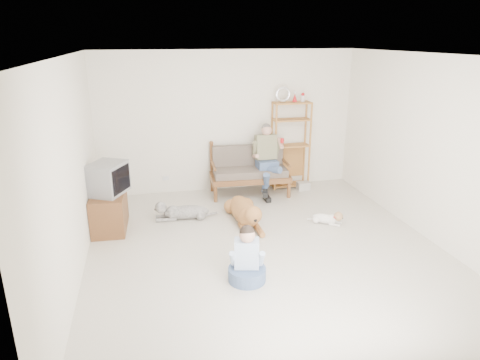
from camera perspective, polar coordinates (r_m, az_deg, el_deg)
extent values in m
plane|color=beige|center=(6.25, 3.52, -9.32)|extent=(5.50, 5.50, 0.00)
plane|color=silver|center=(5.53, 4.09, 16.27)|extent=(5.50, 5.50, 0.00)
plane|color=silver|center=(8.34, -1.61, 7.74)|extent=(5.00, 0.00, 5.00)
plane|color=silver|center=(3.38, 17.28, -9.99)|extent=(5.00, 0.00, 5.00)
plane|color=silver|center=(5.59, -21.62, 0.93)|extent=(0.00, 5.50, 5.50)
plane|color=silver|center=(6.87, 24.26, 3.72)|extent=(0.00, 5.50, 5.50)
cube|color=brown|center=(8.23, 1.32, 0.39)|extent=(1.54, 0.79, 0.10)
cube|color=#65564D|center=(8.19, 1.32, 1.15)|extent=(1.41, 0.68, 0.13)
cube|color=#65564D|center=(8.35, 0.93, 3.17)|extent=(1.38, 0.21, 0.45)
cylinder|color=brown|center=(8.36, 0.84, 4.60)|extent=(1.40, 0.14, 0.05)
cylinder|color=brown|center=(7.88, -3.10, -2.01)|extent=(0.07, 0.07, 0.30)
cylinder|color=brown|center=(8.34, -3.85, 1.50)|extent=(0.07, 0.07, 0.95)
cylinder|color=brown|center=(8.22, 6.56, -1.24)|extent=(0.07, 0.07, 0.30)
cylinder|color=brown|center=(8.65, 5.34, 2.10)|extent=(0.07, 0.07, 0.95)
cube|color=#475D83|center=(8.19, 3.60, 2.04)|extent=(0.38, 0.36, 0.19)
cube|color=gray|center=(8.19, 3.46, 4.43)|extent=(0.39, 0.27, 0.49)
sphere|color=tan|center=(8.09, 3.56, 6.63)|extent=(0.20, 0.20, 0.20)
sphere|color=#544F4B|center=(8.10, 3.53, 6.92)|extent=(0.18, 0.18, 0.18)
cylinder|color=red|center=(8.04, 5.64, 5.26)|extent=(0.07, 0.07, 0.08)
cube|color=#B57739|center=(8.42, 6.98, 10.18)|extent=(0.73, 0.30, 0.03)
torus|color=silver|center=(8.33, 5.75, 11.29)|extent=(0.30, 0.05, 0.30)
cone|color=red|center=(8.42, 7.31, 10.82)|extent=(0.10, 0.10, 0.15)
cylinder|color=#B57739|center=(8.34, 4.77, 4.25)|extent=(0.04, 0.04, 1.73)
cylinder|color=#B57739|center=(8.60, 4.22, 4.70)|extent=(0.04, 0.04, 1.73)
cylinder|color=#B57739|center=(8.58, 9.30, 4.47)|extent=(0.04, 0.04, 1.73)
cylinder|color=#B57739|center=(8.82, 8.63, 4.90)|extent=(0.04, 0.04, 1.73)
cube|color=silver|center=(8.66, 8.45, -0.78)|extent=(0.25, 0.18, 0.15)
cube|color=brown|center=(7.08, -17.01, -3.97)|extent=(0.54, 0.92, 0.60)
cube|color=brown|center=(6.91, -19.10, -4.78)|extent=(0.04, 0.40, 0.50)
cube|color=brown|center=(7.31, -18.78, -3.44)|extent=(0.04, 0.40, 0.50)
cube|color=gray|center=(6.90, -17.26, 0.22)|extent=(0.68, 0.73, 0.49)
cube|color=black|center=(6.78, -15.57, 0.06)|extent=(0.25, 0.45, 0.39)
cube|color=silver|center=(8.45, -9.87, 0.24)|extent=(0.12, 0.02, 0.08)
ellipsoid|color=#A86C3A|center=(7.13, 0.47, -4.07)|extent=(0.41, 1.10, 0.34)
sphere|color=#A86C3A|center=(6.83, 1.15, -4.92)|extent=(0.34, 0.34, 0.34)
sphere|color=#A86C3A|center=(6.53, 1.78, -4.65)|extent=(0.27, 0.27, 0.27)
ellipsoid|color=#A86C3A|center=(6.44, 2.07, -5.29)|extent=(0.12, 0.20, 0.10)
cylinder|color=#A86C3A|center=(7.66, -0.55, -3.25)|extent=(0.21, 0.43, 0.05)
ellipsoid|color=#A86C3A|center=(6.53, 0.92, -4.64)|extent=(0.06, 0.09, 0.13)
ellipsoid|color=#A86C3A|center=(6.58, 2.52, -4.48)|extent=(0.06, 0.09, 0.13)
ellipsoid|color=silver|center=(7.27, -7.15, -4.28)|extent=(0.77, 0.30, 0.23)
sphere|color=silver|center=(7.26, -8.96, -4.27)|extent=(0.23, 0.23, 0.23)
sphere|color=silver|center=(7.22, -10.51, -3.62)|extent=(0.20, 0.20, 0.20)
ellipsoid|color=silver|center=(7.23, -11.20, -3.80)|extent=(0.15, 0.09, 0.08)
cylinder|color=silver|center=(7.31, -4.15, -4.60)|extent=(0.30, 0.12, 0.04)
ellipsoid|color=silver|center=(7.28, -10.35, -3.41)|extent=(0.06, 0.05, 0.10)
ellipsoid|color=silver|center=(7.16, -10.36, -3.82)|extent=(0.06, 0.05, 0.10)
ellipsoid|color=white|center=(7.19, 11.18, -5.06)|extent=(0.43, 0.39, 0.16)
sphere|color=white|center=(7.16, 12.14, -5.13)|extent=(0.16, 0.16, 0.16)
sphere|color=tan|center=(7.11, 12.98, -4.74)|extent=(0.15, 0.15, 0.15)
ellipsoid|color=tan|center=(7.11, 13.48, -4.92)|extent=(0.12, 0.11, 0.06)
cylinder|color=white|center=(7.25, 9.59, -5.17)|extent=(0.16, 0.07, 0.03)
cone|color=tan|center=(7.05, 12.80, -4.55)|extent=(0.04, 0.04, 0.05)
cone|color=tan|center=(7.15, 12.97, -4.25)|extent=(0.04, 0.04, 0.05)
torus|color=red|center=(7.12, 12.81, -4.79)|extent=(0.14, 0.14, 0.02)
cylinder|color=#475D83|center=(5.50, 0.94, -12.44)|extent=(0.48, 0.48, 0.17)
cube|color=silver|center=(5.38, 0.90, -9.75)|extent=(0.34, 0.26, 0.37)
sphere|color=tan|center=(5.24, 0.97, -7.36)|extent=(0.19, 0.19, 0.19)
sphere|color=black|center=(5.23, 0.94, -6.99)|extent=(0.18, 0.18, 0.18)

